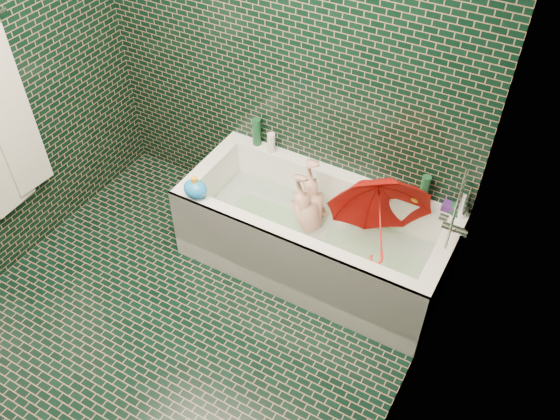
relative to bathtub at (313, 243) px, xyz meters
The scene contains 18 objects.
floor 1.12m from the bathtub, 114.07° to the right, with size 2.80×2.80×0.00m, color black.
wall_back 1.20m from the bathtub, 138.90° to the left, with size 2.80×2.80×0.00m, color black.
wall_right 1.68m from the bathtub, 49.85° to the right, with size 2.80×2.80×0.00m, color black.
bathtub is the anchor object (origin of this frame).
bath_mat 0.06m from the bathtub, 90.00° to the left, with size 1.35×0.47×0.01m, color #4DC727.
water 0.09m from the bathtub, 90.00° to the left, with size 1.48×0.53×0.00m, color silver.
faucet 0.99m from the bathtub, ahead, with size 0.18×0.19×0.55m.
child 0.12m from the bathtub, 129.44° to the left, with size 0.32×0.21×0.87m, color tan.
umbrella 0.54m from the bathtub, ahead, with size 0.60×0.60×0.53m, color red.
soap_bottle_a 0.93m from the bathtub, 22.45° to the left, with size 0.10×0.10×0.26m, color white.
soap_bottle_b 0.86m from the bathtub, 23.99° to the left, with size 0.09×0.09×0.19m, color #471F74.
soap_bottle_c 0.89m from the bathtub, 22.72° to the left, with size 0.12×0.12×0.16m, color #134324.
bottle_right_tall 0.79m from the bathtub, 31.53° to the left, with size 0.06×0.06×0.20m, color #134324.
bottle_right_pump 0.97m from the bathtub, 22.78° to the left, with size 0.05×0.05×0.20m, color silver.
bottle_left_tall 0.84m from the bathtub, 150.83° to the left, with size 0.06×0.06×0.20m, color #134324.
bottle_left_short 0.72m from the bathtub, 147.05° to the left, with size 0.05×0.05×0.14m, color white.
rubber_duck 0.73m from the bathtub, 31.35° to the left, with size 0.10×0.07×0.08m.
bath_toy 0.84m from the bathtub, 156.23° to the right, with size 0.17×0.15×0.15m.
Camera 1 is at (1.56, -1.40, 3.02)m, focal length 38.00 mm.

